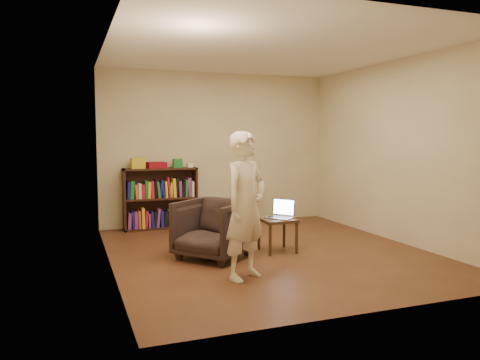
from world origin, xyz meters
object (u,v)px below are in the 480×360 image
object	(u,v)px
stool	(247,197)
person	(246,206)
laptop	(281,213)
bookshelf	(160,202)
side_table	(278,224)
armchair	(213,229)

from	to	relation	value
stool	person	distance (m)	3.23
laptop	bookshelf	bearing A→B (deg)	173.57
bookshelf	side_table	distance (m)	2.40
stool	laptop	distance (m)	2.03
bookshelf	armchair	world-z (taller)	bookshelf
person	side_table	bearing A→B (deg)	20.14
armchair	person	world-z (taller)	person
stool	armchair	bearing A→B (deg)	-121.35
laptop	person	size ratio (longest dim) A/B	0.27
stool	side_table	xyz separation A→B (m)	(-0.36, -2.04, -0.09)
armchair	side_table	size ratio (longest dim) A/B	1.84
bookshelf	side_table	world-z (taller)	bookshelf
stool	person	bearing A→B (deg)	-111.50
stool	laptop	bearing A→B (deg)	-98.47
person	armchair	bearing A→B (deg)	65.70
side_table	laptop	distance (m)	0.15
armchair	stool	bearing A→B (deg)	108.70
person	stool	bearing A→B (deg)	39.19
bookshelf	stool	bearing A→B (deg)	-2.42
side_table	laptop	world-z (taller)	laptop
laptop	person	world-z (taller)	person
side_table	person	bearing A→B (deg)	-130.55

